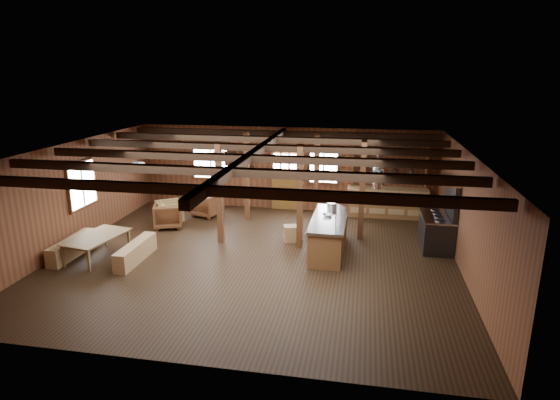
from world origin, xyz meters
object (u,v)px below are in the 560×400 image
dining_table (99,247)px  commercial_range (439,226)px  armchair_c (170,212)px  armchair_a (168,215)px  armchair_b (207,204)px  kitchen_island (329,235)px

dining_table → commercial_range: bearing=-65.6°
dining_table → armchair_c: (0.62, 3.03, 0.06)m
commercial_range → armchair_a: bearing=177.8°
dining_table → armchair_b: size_ratio=1.96×
kitchen_island → armchair_c: bearing=163.8°
dining_table → armchair_b: armchair_b is taller
kitchen_island → commercial_range: (2.85, 0.83, 0.14)m
armchair_b → armchair_c: 1.26m
kitchen_island → armchair_a: bearing=168.1°
kitchen_island → armchair_b: bearing=150.5°
armchair_b → kitchen_island: bearing=167.6°
kitchen_island → dining_table: size_ratio=1.50×
kitchen_island → dining_table: (-5.70, -1.47, -0.18)m
armchair_b → commercial_range: bearing=-175.0°
commercial_range → dining_table: (-8.55, -2.30, -0.33)m
armchair_a → armchair_c: bearing=-93.1°
kitchen_island → commercial_range: size_ratio=1.32×
dining_table → armchair_a: 2.70m
dining_table → armchair_c: 3.10m
dining_table → armchair_a: (0.75, 2.59, 0.08)m
armchair_b → dining_table: bearing=86.6°
armchair_a → kitchen_island: bearing=147.1°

